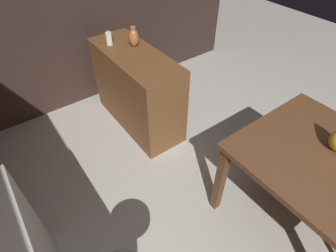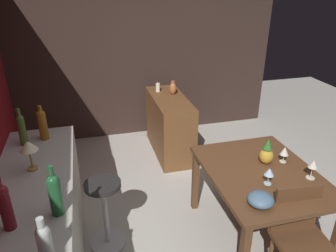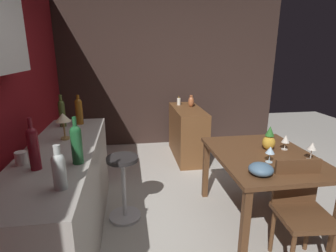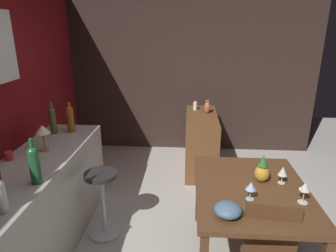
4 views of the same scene
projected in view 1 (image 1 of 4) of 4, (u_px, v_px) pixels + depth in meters
name	position (u px, v px, depth m)	size (l,w,h in m)	color
sideboard_cabinet	(137.00, 90.00, 2.70)	(1.10, 0.44, 0.82)	brown
pillar_candle_tall	(109.00, 38.00, 2.52)	(0.06, 0.06, 0.14)	white
vase_copper	(134.00, 37.00, 2.47)	(0.09, 0.09, 0.19)	#B26038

